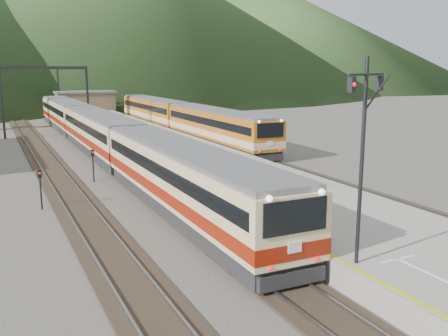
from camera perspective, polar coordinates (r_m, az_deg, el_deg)
track_main at (r=47.03m, az=-13.87°, el=1.59°), size 2.60×200.00×0.23m
track_far at (r=46.31m, az=-19.93°, el=1.08°), size 2.60×200.00×0.23m
track_second at (r=50.56m, az=-1.02°, el=2.59°), size 2.60×200.00×0.23m
platform at (r=46.50m, az=-6.62°, el=2.27°), size 8.00×100.00×1.00m
gantry_near at (r=60.84m, az=-19.73°, el=8.64°), size 9.55×0.25×8.00m
gantry_far at (r=85.73m, az=-21.55°, el=9.12°), size 9.55×0.25×8.00m
station_shed at (r=84.93m, az=-15.57°, el=7.44°), size 9.40×4.40×3.10m
hill_c at (r=246.85m, az=3.54°, el=15.36°), size 160.00×160.00×50.00m
main_train at (r=46.75m, az=-14.00°, el=4.07°), size 3.10×63.60×3.79m
second_train at (r=59.17m, az=-4.93°, el=5.78°), size 3.00×40.89×3.67m
signal_mast at (r=17.52m, az=15.59°, el=2.99°), size 2.10×0.85×7.18m
short_signal_b at (r=35.60m, az=-14.75°, el=0.75°), size 0.24×0.18×2.27m
short_signal_c at (r=29.50m, az=-20.26°, el=-1.73°), size 0.23×0.18×2.27m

